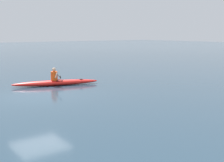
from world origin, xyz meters
name	(u,v)px	position (x,y,z in m)	size (l,w,h in m)	color
ground_plane	(38,96)	(0.00, 0.00, 0.00)	(160.00, 160.00, 0.00)	#233847
kayak	(56,83)	(-2.00, -2.19, 0.16)	(4.85, 2.05, 0.31)	red
kayaker	(55,75)	(-1.93, -2.21, 0.61)	(0.78, 2.30, 0.72)	#E04C14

